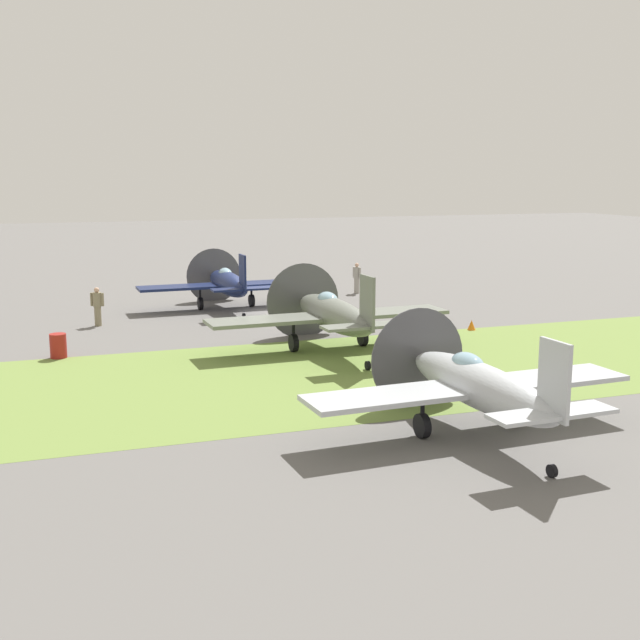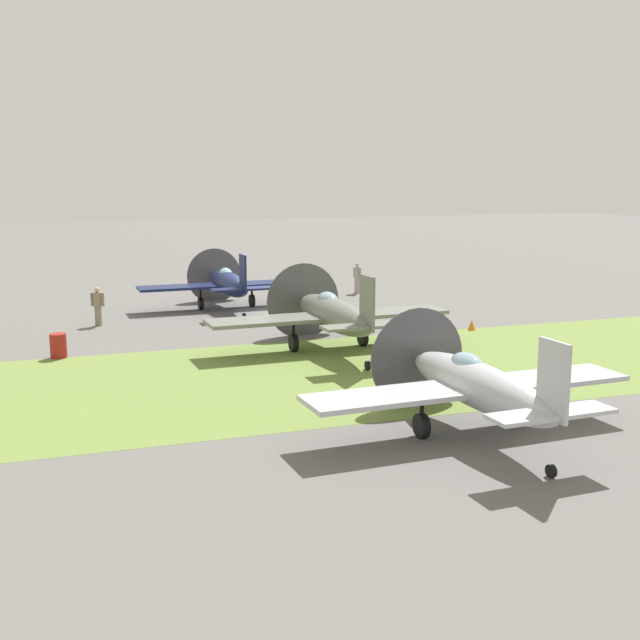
% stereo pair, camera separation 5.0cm
% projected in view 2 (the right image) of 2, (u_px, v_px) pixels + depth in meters
% --- Properties ---
extents(ground_plane, '(160.00, 160.00, 0.00)m').
position_uv_depth(ground_plane, '(261.00, 313.00, 38.67)').
color(ground_plane, '#605E5B').
extents(grass_verge, '(120.00, 11.00, 0.01)m').
position_uv_depth(grass_verge, '(354.00, 371.00, 27.30)').
color(grass_verge, olive).
rests_on(grass_verge, ground).
extents(airplane_lead, '(8.77, 6.97, 3.14)m').
position_uv_depth(airplane_lead, '(228.00, 283.00, 39.71)').
color(airplane_lead, '#141E47').
rests_on(airplane_lead, ground).
extents(airplane_wingman, '(9.55, 7.59, 3.42)m').
position_uv_depth(airplane_wingman, '(332.00, 314.00, 30.31)').
color(airplane_wingman, slate).
rests_on(airplane_wingman, ground).
extents(airplane_trail, '(9.07, 7.19, 3.24)m').
position_uv_depth(airplane_trail, '(475.00, 384.00, 20.42)').
color(airplane_trail, '#B2B7BC').
rests_on(airplane_trail, ground).
extents(ground_crew_chief, '(0.58, 0.38, 1.73)m').
position_uv_depth(ground_crew_chief, '(98.00, 306.00, 35.38)').
color(ground_crew_chief, '#847A5B').
rests_on(ground_crew_chief, ground).
extents(ground_crew_mechanic, '(0.38, 0.60, 1.73)m').
position_uv_depth(ground_crew_mechanic, '(357.00, 277.00, 45.04)').
color(ground_crew_mechanic, '#9E998E').
rests_on(ground_crew_mechanic, ground).
extents(fuel_drum, '(0.60, 0.60, 0.90)m').
position_uv_depth(fuel_drum, '(58.00, 346.00, 29.28)').
color(fuel_drum, maroon).
rests_on(fuel_drum, ground).
extents(runway_marker_cone, '(0.36, 0.36, 0.44)m').
position_uv_depth(runway_marker_cone, '(472.00, 325.00, 34.52)').
color(runway_marker_cone, orange).
rests_on(runway_marker_cone, ground).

